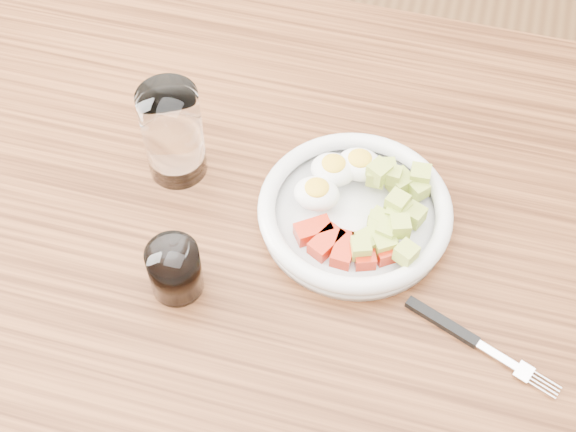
% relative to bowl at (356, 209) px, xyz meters
% --- Properties ---
extents(dining_table, '(1.50, 0.90, 0.77)m').
position_rel_bowl_xyz_m(dining_table, '(-0.07, -0.05, -0.12)').
color(dining_table, brown).
rests_on(dining_table, ground).
extents(bowl, '(0.24, 0.24, 0.06)m').
position_rel_bowl_xyz_m(bowl, '(0.00, 0.00, 0.00)').
color(bowl, white).
rests_on(bowl, dining_table).
extents(fork, '(0.18, 0.08, 0.01)m').
position_rel_bowl_xyz_m(fork, '(0.15, -0.13, -0.02)').
color(fork, black).
rests_on(fork, dining_table).
extents(water_glass, '(0.08, 0.08, 0.14)m').
position_rel_bowl_xyz_m(water_glass, '(-0.24, 0.02, 0.05)').
color(water_glass, white).
rests_on(water_glass, dining_table).
extents(coffee_glass, '(0.06, 0.06, 0.07)m').
position_rel_bowl_xyz_m(coffee_glass, '(-0.18, -0.15, 0.01)').
color(coffee_glass, white).
rests_on(coffee_glass, dining_table).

